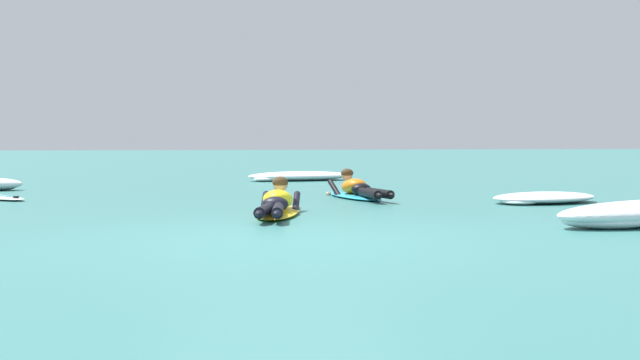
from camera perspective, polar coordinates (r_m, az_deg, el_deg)
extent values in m
plane|color=#387A75|center=(18.03, -6.40, -0.35)|extent=(120.00, 120.00, 0.00)
ellipsoid|color=yellow|center=(10.85, -2.98, -2.26)|extent=(0.98, 2.18, 0.07)
ellipsoid|color=yellow|center=(11.85, -2.57, -1.78)|extent=(0.24, 0.24, 0.06)
ellipsoid|color=yellow|center=(10.89, -2.96, -1.38)|extent=(0.54, 0.77, 0.35)
ellipsoid|color=black|center=(10.49, -3.15, -1.70)|extent=(0.39, 0.34, 0.20)
cylinder|color=black|center=(9.94, -3.89, -2.13)|extent=(0.35, 0.82, 0.14)
ellipsoid|color=black|center=(9.54, -4.28, -2.34)|extent=(0.14, 0.24, 0.08)
cylinder|color=black|center=(9.93, -2.97, -2.13)|extent=(0.26, 0.83, 0.14)
ellipsoid|color=black|center=(9.52, -3.03, -2.35)|extent=(0.14, 0.24, 0.08)
cylinder|color=black|center=(11.30, -3.91, -1.63)|extent=(0.20, 0.55, 0.32)
sphere|color=tan|center=(11.66, -3.73, -1.98)|extent=(0.09, 0.09, 0.09)
cylinder|color=black|center=(11.24, -1.69, -1.65)|extent=(0.20, 0.55, 0.32)
sphere|color=tan|center=(11.59, -1.58, -2.01)|extent=(0.09, 0.09, 0.09)
sphere|color=tan|center=(11.28, -2.79, -0.30)|extent=(0.21, 0.21, 0.21)
ellipsoid|color=#47331E|center=(11.26, -2.80, -0.15)|extent=(0.26, 0.24, 0.16)
ellipsoid|color=#2DB2D1|center=(13.94, 2.46, -1.13)|extent=(0.82, 2.09, 0.07)
ellipsoid|color=#2DB2D1|center=(14.85, 1.19, -0.84)|extent=(0.23, 0.22, 0.06)
ellipsoid|color=orange|center=(13.98, 2.39, -0.44)|extent=(0.48, 0.67, 0.34)
ellipsoid|color=black|center=(13.63, 2.91, -0.65)|extent=(0.37, 0.32, 0.20)
cylinder|color=black|center=(13.06, 3.48, -0.94)|extent=(0.20, 0.89, 0.14)
ellipsoid|color=black|center=(12.64, 4.09, -1.06)|extent=(0.13, 0.23, 0.08)
cylinder|color=black|center=(13.11, 4.14, -0.92)|extent=(0.30, 0.89, 0.14)
ellipsoid|color=black|center=(12.71, 4.97, -1.04)|extent=(0.13, 0.23, 0.08)
cylinder|color=black|center=(14.24, 1.08, -0.70)|extent=(0.17, 0.62, 0.35)
sphere|color=tan|center=(14.62, 0.59, -1.00)|extent=(0.09, 0.09, 0.09)
cylinder|color=black|center=(14.37, 2.77, -0.67)|extent=(0.17, 0.62, 0.35)
sphere|color=tan|center=(14.72, 2.27, -0.97)|extent=(0.09, 0.09, 0.09)
sphere|color=tan|center=(14.32, 1.88, 0.38)|extent=(0.21, 0.21, 0.21)
ellipsoid|color=#47331E|center=(14.30, 1.91, 0.49)|extent=(0.24, 0.23, 0.16)
cone|color=black|center=(14.10, -20.50, -1.38)|extent=(0.14, 0.14, 0.16)
ellipsoid|color=white|center=(19.82, -1.42, 0.28)|extent=(2.74, 1.42, 0.22)
ellipsoid|color=white|center=(20.18, 0.21, 0.23)|extent=(1.06, 0.90, 0.16)
ellipsoid|color=white|center=(19.50, -3.51, 0.09)|extent=(1.06, 0.92, 0.12)
ellipsoid|color=white|center=(13.37, 15.44, -1.18)|extent=(2.07, 1.54, 0.17)
ellipsoid|color=white|center=(13.80, 16.43, -1.18)|extent=(0.81, 0.73, 0.12)
ellipsoid|color=white|center=(12.93, 13.90, -1.47)|extent=(0.83, 0.78, 0.09)
ellipsoid|color=white|center=(9.70, 19.39, -2.75)|extent=(1.09, 0.59, 0.16)
ellipsoid|color=white|center=(17.26, -21.24, -0.37)|extent=(0.54, 0.40, 0.18)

